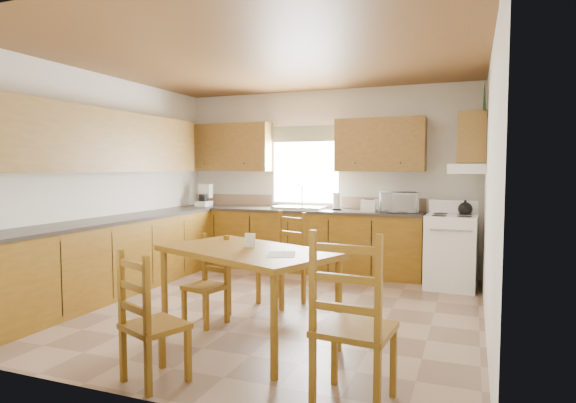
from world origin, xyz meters
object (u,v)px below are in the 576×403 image
(chair_far_right, at_px, (281,259))
(chair_near_right, at_px, (355,318))
(dining_table, at_px, (247,295))
(chair_far_left, at_px, (205,280))
(stove, at_px, (451,252))
(chair_near_left, at_px, (155,317))
(microwave, at_px, (398,202))

(chair_far_right, bearing_deg, chair_near_right, -33.55)
(dining_table, bearing_deg, chair_far_left, 175.58)
(stove, distance_m, chair_near_left, 4.07)
(stove, distance_m, chair_near_right, 3.45)
(microwave, bearing_deg, stove, -38.62)
(microwave, relative_size, chair_far_left, 0.54)
(chair_near_left, bearing_deg, microwave, -84.15)
(stove, xyz_separation_m, chair_near_right, (-0.46, -3.42, 0.11))
(microwave, relative_size, dining_table, 0.30)
(chair_near_right, height_order, chair_far_right, chair_near_right)
(dining_table, bearing_deg, chair_near_left, -83.39)
(stove, bearing_deg, chair_far_right, -137.18)
(stove, xyz_separation_m, microwave, (-0.72, 0.30, 0.60))
(chair_far_left, relative_size, chair_far_right, 0.84)
(chair_far_left, bearing_deg, chair_far_right, 78.75)
(dining_table, height_order, chair_far_right, chair_far_right)
(stove, height_order, chair_far_right, chair_far_right)
(stove, bearing_deg, chair_far_left, -129.70)
(stove, relative_size, chair_far_right, 0.89)
(stove, distance_m, microwave, 0.99)
(chair_near_right, xyz_separation_m, chair_far_right, (-1.30, 1.96, -0.06))
(dining_table, distance_m, chair_far_left, 0.67)
(microwave, bearing_deg, chair_near_left, -122.27)
(chair_near_right, bearing_deg, dining_table, -28.69)
(microwave, bearing_deg, chair_far_left, -134.99)
(microwave, relative_size, chair_near_left, 0.49)
(stove, height_order, chair_far_left, stove)
(stove, relative_size, chair_far_left, 1.06)
(chair_near_right, xyz_separation_m, chair_far_left, (-1.73, 1.06, -0.14))
(chair_near_left, relative_size, chair_near_right, 0.83)
(chair_near_right, bearing_deg, chair_far_left, -26.31)
(chair_near_left, xyz_separation_m, chair_far_right, (0.10, 2.16, 0.04))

